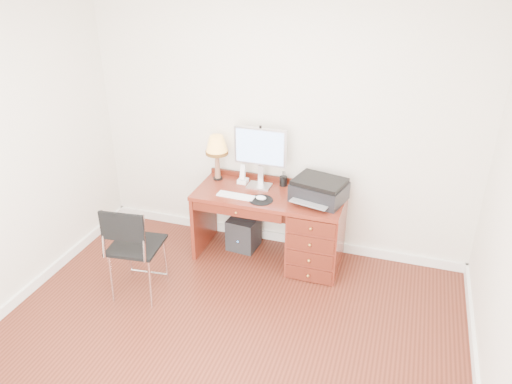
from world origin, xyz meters
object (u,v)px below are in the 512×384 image
(printer, at_px, (319,190))
(equipment_box, at_px, (244,233))
(desk, at_px, (300,227))
(chair, at_px, (131,242))
(leg_lamp, at_px, (217,148))
(monitor, at_px, (260,150))
(phone, at_px, (243,177))

(printer, height_order, equipment_box, printer)
(printer, bearing_deg, desk, -161.42)
(printer, bearing_deg, chair, -132.24)
(leg_lamp, relative_size, chair, 0.51)
(printer, bearing_deg, leg_lamp, -173.78)
(monitor, relative_size, leg_lamp, 1.29)
(monitor, height_order, chair, monitor)
(monitor, height_order, phone, monitor)
(chair, bearing_deg, monitor, 47.45)
(desk, bearing_deg, equipment_box, 171.44)
(monitor, height_order, equipment_box, monitor)
(chair, bearing_deg, phone, 53.97)
(phone, relative_size, equipment_box, 0.59)
(chair, bearing_deg, leg_lamp, 65.85)
(monitor, bearing_deg, phone, -179.53)
(desk, xyz_separation_m, equipment_box, (-0.64, 0.10, -0.24))
(printer, distance_m, phone, 0.84)
(phone, distance_m, equipment_box, 0.64)
(printer, distance_m, chair, 1.83)
(leg_lamp, distance_m, chair, 1.33)
(printer, xyz_separation_m, leg_lamp, (-1.12, 0.14, 0.25))
(monitor, xyz_separation_m, printer, (0.64, -0.14, -0.28))
(monitor, distance_m, printer, 0.72)
(leg_lamp, distance_m, equipment_box, 0.98)
(monitor, relative_size, equipment_box, 1.77)
(desk, distance_m, printer, 0.48)
(monitor, height_order, printer, monitor)
(phone, height_order, chair, phone)
(desk, xyz_separation_m, chair, (-1.33, -1.00, 0.16))
(phone, bearing_deg, leg_lamp, -178.98)
(desk, bearing_deg, monitor, 162.25)
(equipment_box, bearing_deg, printer, -0.12)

